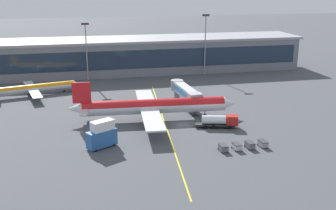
{
  "coord_description": "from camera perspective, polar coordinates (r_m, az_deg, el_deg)",
  "views": [
    {
      "loc": [
        -25.0,
        -96.23,
        35.63
      ],
      "look_at": [
        -3.35,
        3.71,
        4.5
      ],
      "focal_mm": 43.1,
      "sensor_mm": 36.0,
      "label": 1
    }
  ],
  "objects": [
    {
      "name": "apron_light_mast_0",
      "position": [
        154.14,
        -11.48,
        8.06
      ],
      "size": [
        2.8,
        0.5,
        21.6
      ],
      "color": "gray",
      "rests_on": "ground_plane"
    },
    {
      "name": "apron_lead_in_line",
      "position": [
        106.48,
        -0.44,
        -2.62
      ],
      "size": [
        7.72,
        79.68,
        0.01
      ],
      "primitive_type": "cube",
      "rotation": [
        0.0,
        0.0,
        -0.09
      ],
      "color": "yellow",
      "rests_on": "ground_plane"
    },
    {
      "name": "fuel_tanker",
      "position": [
        103.82,
        7.27,
        -2.26
      ],
      "size": [
        11.08,
        5.24,
        3.25
      ],
      "color": "#232326",
      "rests_on": "ground_plane"
    },
    {
      "name": "main_airliner",
      "position": [
        108.33,
        -2.11,
        -0.18
      ],
      "size": [
        45.86,
        36.62,
        11.03
      ],
      "color": "silver",
      "rests_on": "ground_plane"
    },
    {
      "name": "terminal_building",
      "position": [
        167.36,
        -7.69,
        6.92
      ],
      "size": [
        156.76,
        21.99,
        13.88
      ],
      "color": "slate",
      "rests_on": "ground_plane"
    },
    {
      "name": "commuter_jet_far",
      "position": [
        139.44,
        -18.33,
        2.28
      ],
      "size": [
        29.98,
        24.16,
        7.17
      ],
      "color": "silver",
      "rests_on": "ground_plane"
    },
    {
      "name": "catering_lift",
      "position": [
        91.51,
        -9.33,
        -4.15
      ],
      "size": [
        7.16,
        5.47,
        6.3
      ],
      "color": "#285B9E",
      "rests_on": "ground_plane"
    },
    {
      "name": "ground_plane",
      "position": [
        105.62,
        2.2,
        -2.8
      ],
      "size": [
        700.0,
        700.0,
        0.0
      ],
      "primitive_type": "plane",
      "color": "#47494F"
    },
    {
      "name": "jet_bridge",
      "position": [
        119.47,
        2.39,
        1.95
      ],
      "size": [
        5.12,
        19.66,
        6.48
      ],
      "color": "#B2B7BC",
      "rests_on": "ground_plane"
    },
    {
      "name": "baggage_cart_1",
      "position": [
        91.25,
        9.68,
        -5.78
      ],
      "size": [
        1.72,
        2.72,
        1.48
      ],
      "color": "#B2B7BC",
      "rests_on": "ground_plane"
    },
    {
      "name": "baggage_cart_0",
      "position": [
        90.04,
        7.81,
        -6.01
      ],
      "size": [
        1.72,
        2.72,
        1.48
      ],
      "color": "#595B60",
      "rests_on": "ground_plane"
    },
    {
      "name": "baggage_cart_3",
      "position": [
        93.94,
        13.26,
        -5.32
      ],
      "size": [
        1.72,
        2.72,
        1.48
      ],
      "color": "gray",
      "rests_on": "ground_plane"
    },
    {
      "name": "apron_light_mast_1",
      "position": [
        161.28,
        5.29,
        9.14
      ],
      "size": [
        2.8,
        0.5,
        23.96
      ],
      "color": "gray",
      "rests_on": "ground_plane"
    },
    {
      "name": "baggage_cart_2",
      "position": [
        92.55,
        11.5,
        -5.55
      ],
      "size": [
        1.72,
        2.72,
        1.48
      ],
      "color": "#595B60",
      "rests_on": "ground_plane"
    }
  ]
}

